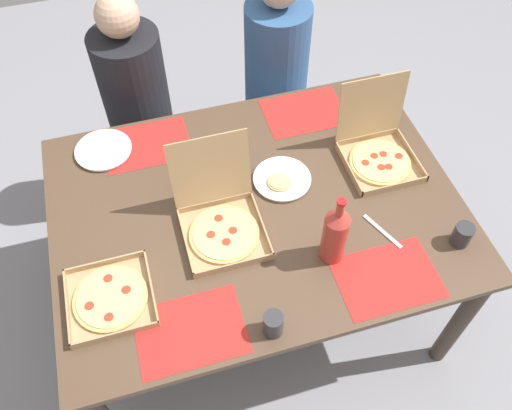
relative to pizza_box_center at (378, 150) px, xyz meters
The scene contains 18 objects.
ground_plane 0.99m from the pizza_box_center, behind, with size 6.00×6.00×0.00m, color gray.
dining_table 0.58m from the pizza_box_center, behind, with size 1.58×1.18×0.77m.
placemat_near_left 1.06m from the pizza_box_center, 149.45° to the right, with size 0.36×0.26×0.00m, color red.
placemat_near_right 0.57m from the pizza_box_center, 110.06° to the right, with size 0.36×0.26×0.00m, color red.
placemat_far_left 0.97m from the pizza_box_center, 159.10° to the left, with size 0.36×0.26×0.00m, color red.
placemat_far_right 0.40m from the pizza_box_center, 119.44° to the left, with size 0.36×0.26×0.00m, color red.
pizza_box_center is the anchor object (origin of this frame).
pizza_box_edge_far 1.20m from the pizza_box_center, 163.13° to the right, with size 0.29×0.29×0.04m.
pizza_box_corner_left 0.73m from the pizza_box_center, 167.19° to the right, with size 0.30×0.35×0.33m.
plate_far_left 0.42m from the pizza_box_center, behind, with size 0.24×0.24×0.03m.
plate_middle 1.15m from the pizza_box_center, 161.82° to the left, with size 0.24×0.24×0.02m.
soda_bottle 0.53m from the pizza_box_center, 132.28° to the right, with size 0.09×0.09×0.32m.
cup_dark 0.89m from the pizza_box_center, 136.58° to the right, with size 0.07×0.07×0.10m, color #333338.
cup_spare 0.49m from the pizza_box_center, 75.27° to the right, with size 0.07×0.07×0.09m, color #333338.
fork_by_far_right 0.38m from the pizza_box_center, 110.42° to the right, with size 0.19×0.02×0.01m, color #B7B7BC.
knife_by_near_left 0.34m from the pizza_box_center, 80.15° to the left, with size 0.21×0.02×0.01m, color #B7B7BC.
diner_left_seat 1.21m from the pizza_box_center, 140.21° to the left, with size 0.32×0.32×1.23m.
diner_right_seat 0.82m from the pizza_box_center, 104.50° to the left, with size 0.32×0.32×1.24m.
Camera 1 is at (-0.35, -1.20, 2.44)m, focal length 37.47 mm.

